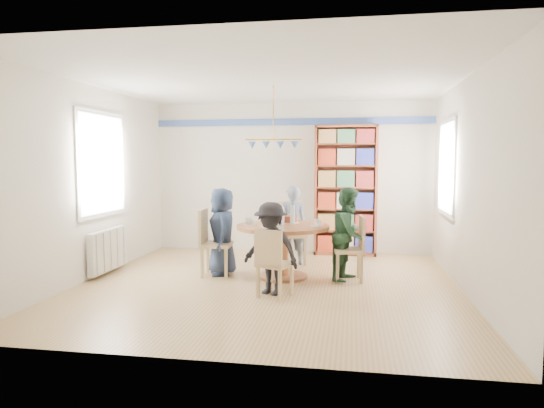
% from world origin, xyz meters
% --- Properties ---
extents(ground, '(5.00, 5.00, 0.00)m').
position_xyz_m(ground, '(0.00, 0.00, 0.00)').
color(ground, tan).
extents(room_shell, '(5.00, 5.00, 5.00)m').
position_xyz_m(room_shell, '(-0.26, 0.87, 1.65)').
color(room_shell, white).
rests_on(room_shell, ground).
extents(radiator, '(0.12, 1.00, 0.60)m').
position_xyz_m(radiator, '(-2.42, 0.30, 0.35)').
color(radiator, silver).
rests_on(radiator, ground).
extents(dining_table, '(1.30, 1.30, 0.75)m').
position_xyz_m(dining_table, '(0.15, 0.46, 0.56)').
color(dining_table, brown).
rests_on(dining_table, ground).
extents(chair_left, '(0.45, 0.45, 0.96)m').
position_xyz_m(chair_left, '(-0.89, 0.41, 0.53)').
color(chair_left, tan).
rests_on(chair_left, ground).
extents(chair_right, '(0.44, 0.44, 0.90)m').
position_xyz_m(chair_right, '(1.13, 0.44, 0.49)').
color(chair_right, tan).
rests_on(chair_right, ground).
extents(chair_far, '(0.55, 0.55, 0.99)m').
position_xyz_m(chair_far, '(0.13, 1.48, 0.55)').
color(chair_far, tan).
rests_on(chair_far, ground).
extents(chair_near, '(0.48, 0.48, 0.84)m').
position_xyz_m(chair_near, '(0.17, -0.58, 0.46)').
color(chair_near, tan).
rests_on(chair_near, ground).
extents(person_left, '(0.59, 0.72, 1.26)m').
position_xyz_m(person_left, '(-0.75, 0.50, 0.63)').
color(person_left, '#1A243A').
rests_on(person_left, ground).
extents(person_right, '(0.66, 0.75, 1.29)m').
position_xyz_m(person_right, '(1.07, 0.47, 0.64)').
color(person_right, '#1A3520').
rests_on(person_right, ground).
extents(person_far, '(0.51, 0.39, 1.26)m').
position_xyz_m(person_far, '(0.17, 1.35, 0.63)').
color(person_far, gray).
rests_on(person_far, ground).
extents(person_near, '(0.84, 0.66, 1.15)m').
position_xyz_m(person_near, '(0.12, -0.41, 0.57)').
color(person_near, black).
rests_on(person_near, ground).
extents(bookshelf, '(1.08, 0.32, 2.27)m').
position_xyz_m(bookshelf, '(0.99, 2.34, 1.11)').
color(bookshelf, brown).
rests_on(bookshelf, ground).
extents(tableware, '(1.16, 1.16, 0.31)m').
position_xyz_m(tableware, '(0.12, 0.48, 0.82)').
color(tableware, white).
rests_on(tableware, dining_table).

